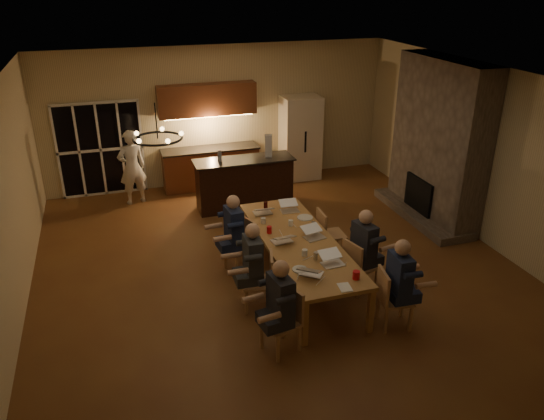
{
  "coord_description": "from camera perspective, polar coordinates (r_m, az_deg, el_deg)",
  "views": [
    {
      "loc": [
        -2.48,
        -7.39,
        4.66
      ],
      "look_at": [
        -0.04,
        0.3,
        1.02
      ],
      "focal_mm": 35.0,
      "sensor_mm": 36.0,
      "label": 1
    }
  ],
  "objects": [
    {
      "name": "chair_right_near",
      "position": [
        7.78,
        13.13,
        -9.23
      ],
      "size": [
        0.51,
        0.51,
        0.89
      ],
      "primitive_type": null,
      "rotation": [
        0.0,
        0.0,
        1.4
      ],
      "color": "tan",
      "rests_on": "ground"
    },
    {
      "name": "chandelier",
      "position": [
        6.83,
        -12.19,
        7.53
      ],
      "size": [
        0.63,
        0.63,
        0.03
      ],
      "primitive_type": "torus",
      "color": "black",
      "rests_on": "ceiling"
    },
    {
      "name": "chair_right_far",
      "position": [
        9.38,
        6.42,
        -2.56
      ],
      "size": [
        0.46,
        0.46,
        0.89
      ],
      "primitive_type": null,
      "rotation": [
        0.0,
        0.0,
        1.53
      ],
      "color": "tan",
      "rests_on": "ground"
    },
    {
      "name": "person_left_far",
      "position": [
        8.8,
        -4.1,
        -2.59
      ],
      "size": [
        0.65,
        0.65,
        1.38
      ],
      "primitive_type": null,
      "rotation": [
        0.0,
        0.0,
        -1.48
      ],
      "color": "#1B2445",
      "rests_on": "ground"
    },
    {
      "name": "can_cola",
      "position": [
        9.56,
        -0.69,
        0.56
      ],
      "size": [
        0.07,
        0.07,
        0.12
      ],
      "primitive_type": "cylinder",
      "color": "#3F0F0C",
      "rests_on": "dining_table"
    },
    {
      "name": "back_wall",
      "position": [
        12.55,
        -5.77,
        10.06
      ],
      "size": [
        8.0,
        0.04,
        3.2
      ],
      "primitive_type": "cube",
      "color": "beige",
      "rests_on": "ground"
    },
    {
      "name": "floor",
      "position": [
        9.08,
        0.81,
        -6.56
      ],
      "size": [
        9.0,
        9.0,
        0.0
      ],
      "primitive_type": "plane",
      "color": "brown",
      "rests_on": "ground"
    },
    {
      "name": "laptop_c",
      "position": [
        8.36,
        1.05,
        -2.71
      ],
      "size": [
        0.35,
        0.32,
        0.23
      ],
      "primitive_type": null,
      "rotation": [
        0.0,
        0.0,
        3.27
      ],
      "color": "silver",
      "rests_on": "dining_table"
    },
    {
      "name": "refrigerator",
      "position": [
        12.88,
        3.06,
        7.75
      ],
      "size": [
        0.9,
        0.68,
        2.0
      ],
      "primitive_type": "cube",
      "color": "beige",
      "rests_on": "ground"
    },
    {
      "name": "bar_bottle",
      "position": [
        10.99,
        -5.65,
        5.83
      ],
      "size": [
        0.09,
        0.09,
        0.24
      ],
      "primitive_type": "cylinder",
      "color": "#99999E",
      "rests_on": "bar_island"
    },
    {
      "name": "right_wall",
      "position": [
        10.31,
        22.68,
        5.13
      ],
      "size": [
        0.04,
        9.0,
        3.2
      ],
      "primitive_type": "cube",
      "color": "beige",
      "rests_on": "ground"
    },
    {
      "name": "kitchenette",
      "position": [
        12.29,
        -6.75,
        7.78
      ],
      "size": [
        2.24,
        0.68,
        2.4
      ],
      "primitive_type": null,
      "color": "brown",
      "rests_on": "ground"
    },
    {
      "name": "mug_back",
      "position": [
        8.98,
        -0.95,
        -1.14
      ],
      "size": [
        0.08,
        0.08,
        0.1
      ],
      "primitive_type": "cylinder",
      "color": "silver",
      "rests_on": "dining_table"
    },
    {
      "name": "dining_table",
      "position": [
        8.65,
        2.85,
        -5.43
      ],
      "size": [
        1.1,
        3.29,
        0.75
      ],
      "primitive_type": "cube",
      "color": "#A67642",
      "rests_on": "ground"
    },
    {
      "name": "french_doors",
      "position": [
        12.4,
        -17.95,
        6.18
      ],
      "size": [
        1.86,
        0.08,
        2.1
      ],
      "primitive_type": "cube",
      "color": "black",
      "rests_on": "ground"
    },
    {
      "name": "bar_blender",
      "position": [
        11.2,
        -0.38,
        6.92
      ],
      "size": [
        0.18,
        0.18,
        0.47
      ],
      "primitive_type": "cube",
      "rotation": [
        0.0,
        0.0,
        -0.29
      ],
      "color": "silver",
      "rests_on": "bar_island"
    },
    {
      "name": "laptop_a",
      "position": [
        7.51,
        4.26,
        -6.12
      ],
      "size": [
        0.42,
        0.42,
        0.23
      ],
      "primitive_type": null,
      "rotation": [
        0.0,
        0.0,
        2.47
      ],
      "color": "silver",
      "rests_on": "dining_table"
    },
    {
      "name": "left_wall",
      "position": [
        8.15,
        -27.05,
        -0.57
      ],
      "size": [
        0.04,
        9.0,
        3.2
      ],
      "primitive_type": "cube",
      "color": "beige",
      "rests_on": "ground"
    },
    {
      "name": "can_silver",
      "position": [
        7.9,
        4.72,
        -4.94
      ],
      "size": [
        0.07,
        0.07,
        0.12
      ],
      "primitive_type": "cylinder",
      "color": "#B2B2B7",
      "rests_on": "dining_table"
    },
    {
      "name": "mug_front",
      "position": [
        8.0,
        3.53,
        -4.59
      ],
      "size": [
        0.09,
        0.09,
        0.1
      ],
      "primitive_type": "cylinder",
      "color": "silver",
      "rests_on": "dining_table"
    },
    {
      "name": "person_left_mid",
      "position": [
        7.86,
        -2.05,
        -6.05
      ],
      "size": [
        0.62,
        0.62,
        1.38
      ],
      "primitive_type": null,
      "rotation": [
        0.0,
        0.0,
        -1.6
      ],
      "color": "#32373C",
      "rests_on": "ground"
    },
    {
      "name": "plate_far",
      "position": [
        9.2,
        3.57,
        -0.82
      ],
      "size": [
        0.27,
        0.27,
        0.02
      ],
      "primitive_type": "cylinder",
      "color": "silver",
      "rests_on": "dining_table"
    },
    {
      "name": "notepad",
      "position": [
        7.31,
        7.85,
        -8.24
      ],
      "size": [
        0.19,
        0.25,
        0.01
      ],
      "primitive_type": "cube",
      "rotation": [
        0.0,
        0.0,
        -0.11
      ],
      "color": "white",
      "rests_on": "dining_table"
    },
    {
      "name": "plate_near",
      "position": [
        8.06,
        6.6,
        -4.8
      ],
      "size": [
        0.25,
        0.25,
        0.02
      ],
      "primitive_type": "cylinder",
      "color": "silver",
      "rests_on": "dining_table"
    },
    {
      "name": "plate_left",
      "position": [
        7.65,
        3.01,
        -6.4
      ],
      "size": [
        0.22,
        0.22,
        0.02
      ],
      "primitive_type": "cylinder",
      "color": "silver",
      "rests_on": "dining_table"
    },
    {
      "name": "person_left_near",
      "position": [
        6.96,
        0.92,
        -10.45
      ],
      "size": [
        0.69,
        0.69,
        1.38
      ],
      "primitive_type": null,
      "rotation": [
        0.0,
        0.0,
        -1.41
      ],
      "color": "#262932",
      "rests_on": "ground"
    },
    {
      "name": "chair_right_mid",
      "position": [
        8.48,
        9.55,
        -5.89
      ],
      "size": [
        0.54,
        0.54,
        0.89
      ],
      "primitive_type": null,
      "rotation": [
        0.0,
        0.0,
        1.84
      ],
      "color": "tan",
      "rests_on": "ground"
    },
    {
      "name": "laptop_b",
      "position": [
        7.77,
        6.59,
        -5.13
      ],
      "size": [
        0.34,
        0.3,
        0.23
      ],
      "primitive_type": null,
      "rotation": [
        0.0,
        0.0,
        0.07
      ],
      "color": "silver",
      "rests_on": "dining_table"
    },
    {
      "name": "can_right",
      "position": [
        8.82,
        4.48,
        -1.65
      ],
      "size": [
        0.07,
        0.07,
        0.12
      ],
      "primitive_type": "cylinder",
      "color": "#B2B2B7",
      "rests_on": "dining_table"
    },
    {
      "name": "person_right_mid",
      "position": [
        8.39,
        9.8,
        -4.34
      ],
      "size": [
        0.7,
        0.7,
        1.38
      ],
      "primitive_type": null,
      "rotation": [
        0.0,
        0.0,
        1.76
      ],
      "color": "#262932",
      "rests_on": "ground"
    },
    {
      "name": "ceiling",
      "position": [
        7.93,
        0.95,
        13.84
      ],
      "size": [
        8.0,
        9.0,
        0.04
      ],
      "primitive_type": "cube",
      "color": "white",
      "rests_on": "back_wall"
    },
    {
      "name": "chair_left_far",
      "position": [
        8.92,
        -3.5,
        -3.93
      ],
      "size": [
        0.56,
        0.56,
        0.89
      ],
      "primitive_type": null,
      "rotation": [
        0.0,
        0.0,
        -1.25
      ],
      "color": "tan",
      "rests_on": "ground"
    },
    {
      "name": "laptop_f",
      "position": [
        9.41,
        1.94,
        0.49
      ],
      "size": [
        0.34,
        0.3,
        0.23
      ],
      "primitive_type": null,
      "rotation": [
        0.0,
        0.0,
        -0.06
      ],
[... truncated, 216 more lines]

